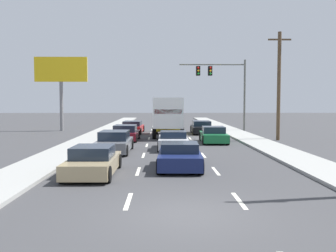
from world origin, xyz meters
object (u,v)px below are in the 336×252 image
(car_silver, at_px, (173,141))
(roadside_billboard, at_px, (61,76))
(box_truck, at_px, (168,115))
(car_red, at_px, (133,128))
(car_gray, at_px, (114,142))
(car_tan, at_px, (93,162))
(car_green, at_px, (214,135))
(utility_pole_mid, at_px, (279,85))
(car_maroon, at_px, (126,133))
(car_navy, at_px, (180,156))
(car_black, at_px, (202,128))
(traffic_signal_mast, at_px, (219,78))

(car_silver, bearing_deg, roadside_billboard, 125.25)
(box_truck, height_order, car_silver, box_truck)
(car_red, xyz_separation_m, box_truck, (3.39, -3.75, 1.38))
(car_red, distance_m, car_gray, 14.02)
(car_tan, height_order, car_green, car_tan)
(box_truck, bearing_deg, utility_pole_mid, -20.20)
(car_red, bearing_deg, car_maroon, -90.17)
(car_navy, bearing_deg, car_gray, 123.50)
(car_green, height_order, roadside_billboard, roadside_billboard)
(box_truck, xyz_separation_m, car_green, (3.28, -4.83, -1.38))
(car_black, height_order, utility_pole_mid, utility_pole_mid)
(car_green, bearing_deg, box_truck, 124.22)
(car_gray, relative_size, car_navy, 1.06)
(traffic_signal_mast, bearing_deg, car_navy, -102.99)
(box_truck, xyz_separation_m, car_silver, (0.14, -8.79, -1.39))
(traffic_signal_mast, bearing_deg, car_red, -164.83)
(car_maroon, relative_size, car_navy, 1.04)
(car_red, height_order, car_green, car_green)
(car_maroon, bearing_deg, roadside_billboard, 126.58)
(car_silver, distance_m, car_navy, 6.99)
(car_green, bearing_deg, roadside_billboard, 140.35)
(car_green, relative_size, traffic_signal_mast, 0.58)
(car_red, relative_size, car_maroon, 1.11)
(car_silver, relative_size, roadside_billboard, 0.55)
(car_silver, bearing_deg, car_tan, -112.89)
(car_red, xyz_separation_m, utility_pole_mid, (12.02, -6.93, 3.83))
(car_tan, distance_m, car_black, 21.54)
(car_silver, bearing_deg, car_maroon, 122.66)
(car_gray, relative_size, utility_pole_mid, 0.52)
(car_gray, distance_m, car_black, 15.01)
(box_truck, bearing_deg, car_tan, -101.29)
(car_maroon, distance_m, traffic_signal_mast, 13.67)
(utility_pole_mid, bearing_deg, traffic_signal_mast, 109.87)
(car_gray, relative_size, box_truck, 0.56)
(car_gray, distance_m, traffic_signal_mast, 19.17)
(car_navy, bearing_deg, traffic_signal_mast, 77.01)
(car_red, height_order, car_tan, car_tan)
(utility_pole_mid, bearing_deg, car_silver, -146.50)
(car_black, xyz_separation_m, car_green, (0.04, -8.01, -0.03))
(car_tan, height_order, utility_pole_mid, utility_pole_mid)
(car_red, bearing_deg, car_navy, -79.53)
(car_green, height_order, utility_pole_mid, utility_pole_mid)
(box_truck, relative_size, car_green, 1.83)
(car_maroon, xyz_separation_m, traffic_signal_mast, (8.68, 9.36, 4.90))
(car_red, distance_m, car_tan, 21.05)
(utility_pole_mid, distance_m, roadside_billboard, 22.24)
(car_navy, distance_m, utility_pole_mid, 15.63)
(car_tan, height_order, box_truck, box_truck)
(car_maroon, distance_m, car_silver, 6.58)
(car_red, height_order, car_silver, car_red)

